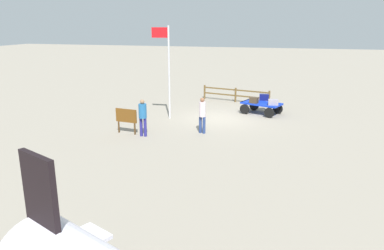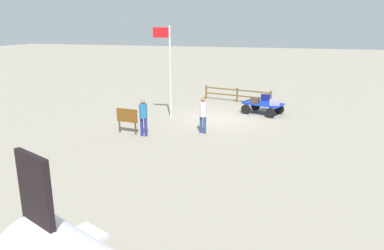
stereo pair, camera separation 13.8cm
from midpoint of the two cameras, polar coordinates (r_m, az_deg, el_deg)
The scene contains 10 objects.
ground_plane at distance 20.33m, azimuth 4.72°, elevation 1.03°, with size 120.00×120.00×0.00m, color gray.
luggage_cart at distance 21.53m, azimuth 10.98°, elevation 2.95°, with size 2.43×1.96×0.66m.
suitcase_olive at distance 22.16m, azimuth 11.45°, elevation 4.20°, with size 0.57×0.42×0.35m.
suitcase_grey at distance 20.93m, azimuth 12.78°, elevation 3.42°, with size 0.57×0.40×0.31m.
suitcase_navy at distance 21.24m, azimuth 9.90°, elevation 3.77°, with size 0.53×0.43×0.33m.
worker_lead at distance 16.98m, azimuth -7.28°, elevation 1.60°, with size 0.36×0.36×1.72m.
worker_trailing at distance 17.34m, azimuth 1.92°, elevation 1.81°, with size 0.38×0.38×1.71m.
flagpole at distance 19.82m, azimuth -3.49°, elevation 9.27°, with size 0.97×0.10×4.93m.
signboard at distance 17.58m, azimuth -9.77°, elevation 1.19°, with size 1.10×0.21×1.19m.
wooden_fence at distance 24.57m, azimuth 7.13°, elevation 4.81°, with size 4.55×1.14×0.93m.
Camera 2 is at (-3.77, 19.32, 5.07)m, focal length 34.60 mm.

